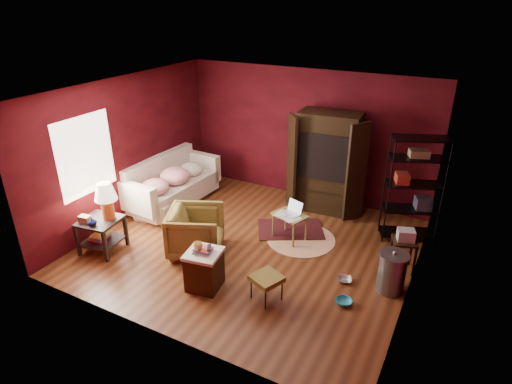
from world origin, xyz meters
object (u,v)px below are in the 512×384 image
Objects in this scene: side_table at (103,211)px; tv_armoire at (327,161)px; sofa at (172,188)px; armchair at (196,229)px; laptop_desk at (290,217)px; hamper at (204,269)px; wire_shelving at (414,185)px.

tv_armoire is at bearing 49.04° from side_table.
side_table reaches higher than sofa.
armchair is 0.44× the size of tv_armoire.
laptop_desk is 1.59m from tv_armoire.
sofa is 3.06m from hamper.
sofa is at bearing -163.32° from laptop_desk.
laptop_desk is at bearing -71.37° from armchair.
armchair is at bearing 24.60° from side_table.
laptop_desk is at bearing 73.24° from hamper.
hamper is at bearing -162.38° from armchair.
laptop_desk is (2.83, -0.15, 0.09)m from sofa.
side_table is at bearing -170.28° from wire_shelving.
wire_shelving reaches higher than side_table.
armchair is 3.05m from tv_armoire.
sofa is 4.89m from wire_shelving.
side_table is 2.18m from hamper.
armchair reaches higher than laptop_desk.
sofa is 2.05m from armchair.
tv_armoire reaches higher than hamper.
armchair is 1.03m from hamper.
sofa is 2.03m from side_table.
sofa is at bearing 168.54° from wire_shelving.
wire_shelving is at bearing 32.02° from side_table.
tv_armoire is (2.86, 3.29, 0.32)m from side_table.
side_table is 1.77× the size of hamper.
sofa is 1.49× the size of side_table.
tv_armoire is 1.06× the size of wire_shelving.
wire_shelving is (2.50, 2.99, 0.75)m from hamper.
sofa reaches higher than laptop_desk.
sofa is at bearing 93.39° from side_table.
wire_shelving reaches higher than sofa.
side_table is at bearing 175.25° from sofa.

